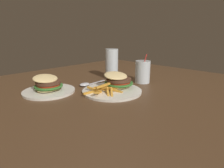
{
  "coord_description": "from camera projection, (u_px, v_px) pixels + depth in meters",
  "views": [
    {
      "loc": [
        -0.58,
        -0.64,
        0.98
      ],
      "look_at": [
        0.02,
        -0.06,
        0.74
      ],
      "focal_mm": 30.0,
      "sensor_mm": 36.0,
      "label": 1
    }
  ],
  "objects": [
    {
      "name": "dining_table",
      "position": [
        101.0,
        106.0,
        0.93
      ],
      "size": [
        1.65,
        1.39,
        0.7
      ],
      "color": "#4C331E",
      "rests_on": "ground_plane"
    },
    {
      "name": "meal_plate_near",
      "position": [
        115.0,
        85.0,
        0.9
      ],
      "size": [
        0.28,
        0.28,
        0.09
      ],
      "color": "silver",
      "rests_on": "dining_table"
    },
    {
      "name": "beer_glass",
      "position": [
        112.0,
        65.0,
        1.12
      ],
      "size": [
        0.08,
        0.08,
        0.18
      ],
      "color": "silver",
      "rests_on": "dining_table"
    },
    {
      "name": "juice_glass",
      "position": [
        143.0,
        73.0,
        1.04
      ],
      "size": [
        0.08,
        0.08,
        0.16
      ],
      "color": "silver",
      "rests_on": "dining_table"
    },
    {
      "name": "spoon",
      "position": [
        86.0,
        84.0,
        0.99
      ],
      "size": [
        0.18,
        0.05,
        0.02
      ],
      "rotation": [
        0.0,
        0.0,
        3.21
      ],
      "color": "silver",
      "rests_on": "dining_table"
    },
    {
      "name": "meal_plate_far",
      "position": [
        48.0,
        86.0,
        0.88
      ],
      "size": [
        0.24,
        0.24,
        0.09
      ],
      "color": "silver",
      "rests_on": "dining_table"
    }
  ]
}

